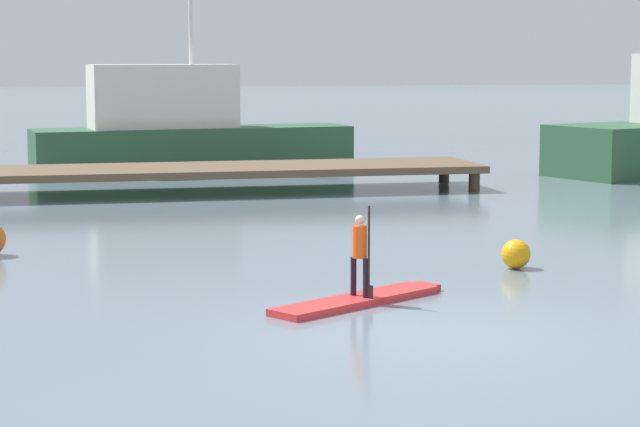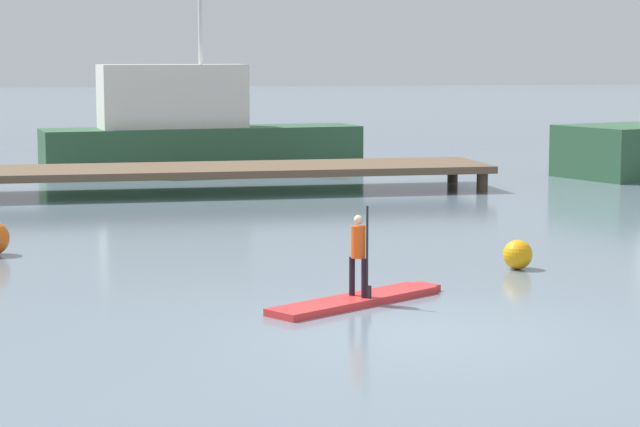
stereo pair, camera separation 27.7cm
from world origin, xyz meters
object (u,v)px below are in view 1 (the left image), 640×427
(paddleboard_near, at_px, (360,300))
(mooring_buoy_mid, at_px, (516,254))
(fishing_boat_green_midground, at_px, (184,133))
(paddler_child_solo, at_px, (360,251))

(paddleboard_near, bearing_deg, mooring_buoy_mid, 34.75)
(paddleboard_near, relative_size, fishing_boat_green_midground, 0.30)
(paddler_child_solo, bearing_deg, fishing_boat_green_midground, 90.58)
(paddleboard_near, height_order, paddler_child_solo, paddler_child_solo)
(paddler_child_solo, xyz_separation_m, fishing_boat_green_midground, (-0.20, 19.73, 0.41))
(fishing_boat_green_midground, bearing_deg, paddleboard_near, -89.43)
(fishing_boat_green_midground, xyz_separation_m, mooring_buoy_mid, (3.34, -17.54, -0.91))
(fishing_boat_green_midground, relative_size, mooring_buoy_mid, 19.89)
(paddler_child_solo, height_order, mooring_buoy_mid, paddler_child_solo)
(fishing_boat_green_midground, bearing_deg, paddler_child_solo, -89.42)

